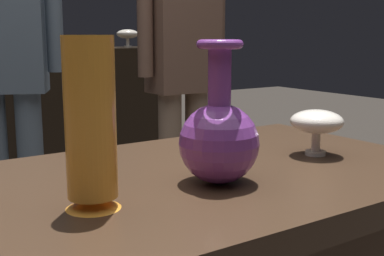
% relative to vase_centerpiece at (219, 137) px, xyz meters
% --- Properties ---
extents(vase_centerpiece, '(0.15, 0.15, 0.26)m').
position_rel_vase_centerpiece_xyz_m(vase_centerpiece, '(0.00, 0.00, 0.00)').
color(vase_centerpiece, '#7A388E').
rests_on(vase_centerpiece, display_plinth).
extents(vase_tall_behind, '(0.09, 0.09, 0.27)m').
position_rel_vase_centerpiece_xyz_m(vase_tall_behind, '(-0.25, -0.00, 0.05)').
color(vase_tall_behind, orange).
rests_on(vase_tall_behind, display_plinth).
extents(vase_left_accent, '(0.12, 0.12, 0.10)m').
position_rel_vase_centerpiece_xyz_m(vase_left_accent, '(0.32, 0.05, -0.01)').
color(vase_left_accent, silver).
rests_on(vase_left_accent, display_plinth).
extents(shelf_vase_far_right, '(0.14, 0.14, 0.11)m').
position_rel_vase_centerpiece_xyz_m(shelf_vase_far_right, '(0.98, 2.27, 0.19)').
color(shelf_vase_far_right, silver).
rests_on(shelf_vase_far_right, back_display_shelf).
extents(shelf_vase_right, '(0.10, 0.10, 0.08)m').
position_rel_vase_centerpiece_xyz_m(shelf_vase_right, '(0.46, 2.29, 0.16)').
color(shelf_vase_right, orange).
rests_on(shelf_vase_right, back_display_shelf).
extents(visitor_near_right, '(0.47, 0.19, 1.63)m').
position_rel_vase_centerpiece_xyz_m(visitor_near_right, '(0.76, 1.28, 0.07)').
color(visitor_near_right, '#846B56').
rests_on(visitor_near_right, ground_plane).
extents(visitor_center_back, '(0.43, 0.30, 1.69)m').
position_rel_vase_centerpiece_xyz_m(visitor_center_back, '(-0.00, 1.46, 0.11)').
color(visitor_center_back, slate).
rests_on(visitor_center_back, ground_plane).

